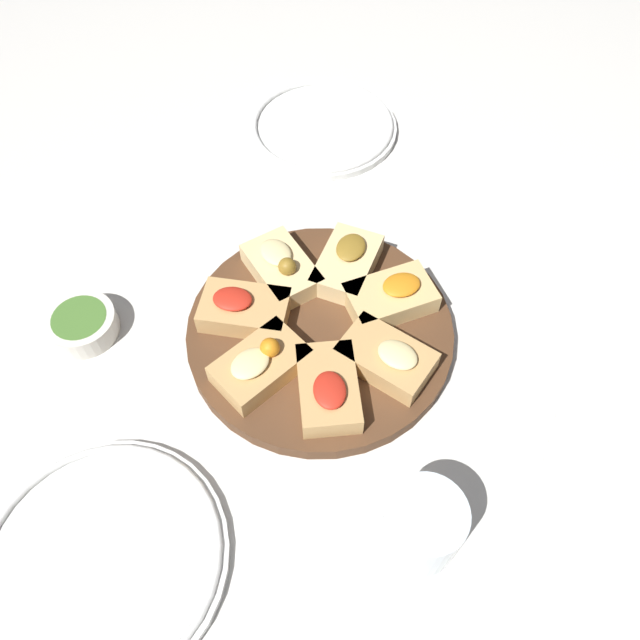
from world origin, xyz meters
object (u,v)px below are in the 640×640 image
plate_right (323,126)px  serving_board (320,331)px  plate_left (102,560)px  dipping_bowl (82,324)px  water_glass (422,526)px  napkin_stack (592,462)px

plate_right → serving_board: bearing=-175.8°
plate_left → plate_right: size_ratio=1.07×
plate_left → serving_board: bearing=-33.9°
serving_board → dipping_bowl: (-0.02, 0.28, 0.01)m
water_glass → napkin_stack: bearing=-63.2°
plate_right → dipping_bowl: dipping_bowl is taller
water_glass → napkin_stack: water_glass is taller
water_glass → dipping_bowl: (0.21, 0.40, -0.02)m
plate_left → napkin_stack: (0.14, -0.48, -0.00)m
serving_board → plate_left: 0.33m
serving_board → napkin_stack: (-0.14, -0.30, -0.01)m
serving_board → plate_left: bearing=146.1°
serving_board → napkin_stack: size_ratio=2.88×
plate_right → dipping_bowl: 0.47m
dipping_bowl → serving_board: bearing=-86.5°
plate_left → napkin_stack: size_ratio=2.23×
serving_board → plate_right: 0.38m
serving_board → water_glass: (-0.23, -0.12, 0.03)m
plate_left → water_glass: water_glass is taller
serving_board → plate_right: bearing=4.2°
plate_right → water_glass: (-0.61, -0.14, 0.03)m
serving_board → plate_left: serving_board is taller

